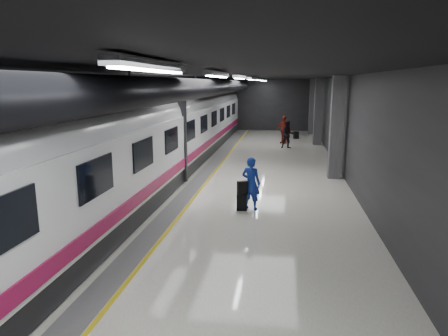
{
  "coord_description": "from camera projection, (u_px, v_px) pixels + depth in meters",
  "views": [
    {
      "loc": [
        2.28,
        -16.03,
        4.19
      ],
      "look_at": [
        0.28,
        -2.79,
        1.32
      ],
      "focal_mm": 32.0,
      "sensor_mm": 36.0,
      "label": 1
    }
  ],
  "objects": [
    {
      "name": "traveler_far_b",
      "position": [
        284.0,
        130.0,
        28.03
      ],
      "size": [
        1.23,
        0.91,
        1.94
      ],
      "primitive_type": "imported",
      "rotation": [
        0.0,
        0.0,
        -0.44
      ],
      "color": "maroon",
      "rests_on": "ground"
    },
    {
      "name": "traveler_main",
      "position": [
        251.0,
        183.0,
        13.35
      ],
      "size": [
        0.74,
        0.59,
        1.78
      ],
      "primitive_type": "imported",
      "rotation": [
        0.0,
        0.0,
        2.86
      ],
      "color": "blue",
      "rests_on": "ground"
    },
    {
      "name": "train",
      "position": [
        151.0,
        134.0,
        16.75
      ],
      "size": [
        3.05,
        38.0,
        4.05
      ],
      "color": "black",
      "rests_on": "ground"
    },
    {
      "name": "ground",
      "position": [
        227.0,
        185.0,
        16.71
      ],
      "size": [
        40.0,
        40.0,
        0.0
      ],
      "primitive_type": "plane",
      "color": "white",
      "rests_on": "ground"
    },
    {
      "name": "suitcase_far",
      "position": [
        296.0,
        135.0,
        30.49
      ],
      "size": [
        0.42,
        0.32,
        0.55
      ],
      "primitive_type": "cube",
      "rotation": [
        0.0,
        0.0,
        0.25
      ],
      "color": "black",
      "rests_on": "ground"
    },
    {
      "name": "platform_hall",
      "position": [
        224.0,
        98.0,
        16.93
      ],
      "size": [
        10.02,
        40.02,
        4.51
      ],
      "color": "black",
      "rests_on": "ground"
    },
    {
      "name": "shoulder_bag",
      "position": [
        242.0,
        188.0,
        13.26
      ],
      "size": [
        0.38,
        0.29,
        0.45
      ],
      "primitive_type": "cube",
      "rotation": [
        0.0,
        0.0,
        0.38
      ],
      "color": "black",
      "rests_on": "suitcase_main"
    },
    {
      "name": "suitcase_main",
      "position": [
        242.0,
        202.0,
        13.35
      ],
      "size": [
        0.36,
        0.25,
        0.55
      ],
      "primitive_type": "cube",
      "rotation": [
        0.0,
        0.0,
        0.13
      ],
      "color": "black",
      "rests_on": "ground"
    },
    {
      "name": "traveler_far_a",
      "position": [
        288.0,
        135.0,
        25.86
      ],
      "size": [
        1.0,
        0.85,
        1.8
      ],
      "primitive_type": "imported",
      "rotation": [
        0.0,
        0.0,
        0.21
      ],
      "color": "black",
      "rests_on": "ground"
    }
  ]
}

